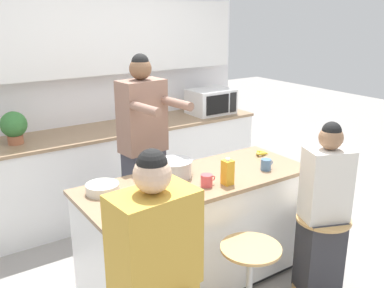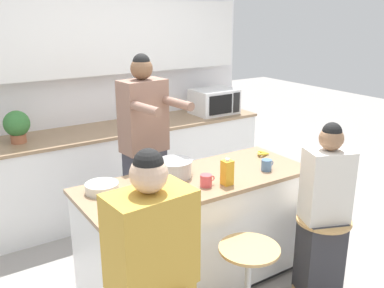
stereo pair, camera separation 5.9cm
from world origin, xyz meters
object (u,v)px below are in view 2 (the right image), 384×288
(potted_plant, at_px, (17,125))
(cooking_pot, at_px, (175,168))
(bar_stool_rightmost, at_px, (321,251))
(person_cooking, at_px, (145,159))
(person_wrapped_blanket, at_px, (152,277))
(coffee_cup_near, at_px, (267,165))
(coffee_cup_far, at_px, (206,180))
(fruit_bowl, at_px, (152,195))
(microwave, at_px, (214,101))
(person_seated_near, at_px, (323,220))
(banana_bunch, at_px, (262,153))
(bar_stool_center, at_px, (248,283))
(juice_carton, at_px, (227,172))
(kitchen_island, at_px, (197,232))

(potted_plant, bearing_deg, cooking_pot, -61.61)
(bar_stool_rightmost, height_order, person_cooking, person_cooking)
(potted_plant, bearing_deg, person_wrapped_blanket, -84.60)
(coffee_cup_near, height_order, coffee_cup_far, coffee_cup_near)
(person_wrapped_blanket, height_order, fruit_bowl, person_wrapped_blanket)
(cooking_pot, bearing_deg, fruit_bowl, -141.56)
(coffee_cup_far, height_order, microwave, microwave)
(fruit_bowl, bearing_deg, person_seated_near, -22.07)
(person_seated_near, bearing_deg, banana_bunch, 108.65)
(coffee_cup_far, height_order, potted_plant, potted_plant)
(bar_stool_center, height_order, coffee_cup_near, coffee_cup_near)
(coffee_cup_far, bearing_deg, bar_stool_center, -86.50)
(bar_stool_rightmost, distance_m, fruit_bowl, 1.38)
(person_seated_near, relative_size, cooking_pot, 3.87)
(bar_stool_rightmost, height_order, juice_carton, juice_carton)
(person_cooking, height_order, fruit_bowl, person_cooking)
(juice_carton, bearing_deg, cooking_pot, 125.09)
(bar_stool_center, distance_m, banana_bunch, 1.19)
(bar_stool_rightmost, xyz_separation_m, person_cooking, (-0.82, 1.25, 0.52))
(kitchen_island, relative_size, coffee_cup_far, 15.40)
(coffee_cup_near, height_order, microwave, microwave)
(cooking_pot, height_order, juice_carton, juice_carton)
(kitchen_island, relative_size, banana_bunch, 13.09)
(bar_stool_center, relative_size, person_wrapped_blanket, 0.44)
(person_cooking, distance_m, cooking_pot, 0.52)
(banana_bunch, bearing_deg, bar_stool_rightmost, -92.89)
(coffee_cup_far, relative_size, potted_plant, 0.38)
(bar_stool_center, distance_m, juice_carton, 0.76)
(person_cooking, height_order, banana_bunch, person_cooking)
(bar_stool_center, relative_size, person_seated_near, 0.46)
(person_wrapped_blanket, height_order, person_seated_near, person_wrapped_blanket)
(person_cooking, xyz_separation_m, banana_bunch, (0.86, -0.51, 0.04))
(banana_bunch, bearing_deg, juice_carton, -152.28)
(potted_plant, bearing_deg, coffee_cup_far, -63.11)
(kitchen_island, bearing_deg, person_wrapped_blanket, -139.40)
(bar_stool_center, bearing_deg, person_cooking, 94.84)
(kitchen_island, height_order, potted_plant, potted_plant)
(coffee_cup_near, height_order, potted_plant, potted_plant)
(kitchen_island, bearing_deg, bar_stool_rightmost, -40.47)
(juice_carton, height_order, microwave, microwave)
(coffee_cup_near, bearing_deg, bar_stool_center, -140.18)
(person_seated_near, distance_m, coffee_cup_near, 0.58)
(kitchen_island, relative_size, person_cooking, 1.01)
(kitchen_island, distance_m, coffee_cup_far, 0.51)
(bar_stool_center, bearing_deg, person_wrapped_blanket, 179.83)
(microwave, bearing_deg, banana_bunch, -110.43)
(kitchen_island, relative_size, fruit_bowl, 9.39)
(kitchen_island, bearing_deg, coffee_cup_near, -16.01)
(kitchen_island, xyz_separation_m, coffee_cup_near, (0.55, -0.16, 0.49))
(coffee_cup_near, bearing_deg, banana_bunch, 53.36)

